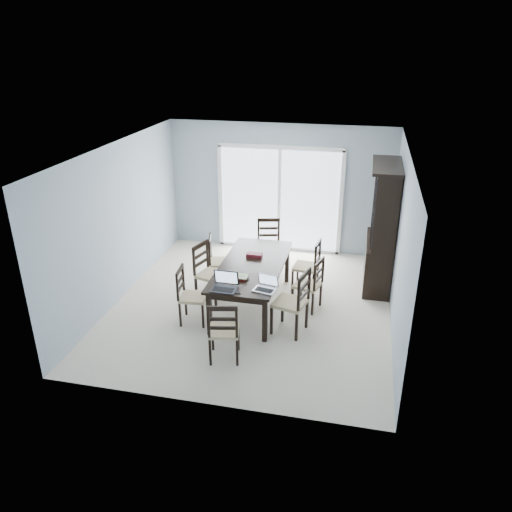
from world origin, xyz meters
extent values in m
plane|color=beige|center=(0.00, 0.00, 0.00)|extent=(5.00, 5.00, 0.00)
plane|color=white|center=(0.00, 0.00, 2.60)|extent=(5.00, 5.00, 0.00)
cube|color=#90A0AC|center=(0.00, 2.50, 1.30)|extent=(4.50, 0.02, 2.60)
cube|color=#90A0AC|center=(-2.25, 0.00, 1.30)|extent=(0.02, 5.00, 2.60)
cube|color=#90A0AC|center=(2.25, 0.00, 1.30)|extent=(0.02, 5.00, 2.60)
cube|color=gray|center=(0.00, 3.50, -0.05)|extent=(4.50, 2.00, 0.10)
cube|color=#99999E|center=(0.00, 4.50, 0.55)|extent=(4.50, 0.06, 1.10)
cube|color=black|center=(0.00, 0.00, 0.73)|extent=(1.00, 2.20, 0.04)
cube|color=black|center=(0.00, 0.00, 0.67)|extent=(0.88, 2.08, 0.10)
cube|color=black|center=(-0.42, -1.00, 0.34)|extent=(0.07, 0.07, 0.69)
cube|color=black|center=(0.42, -1.00, 0.34)|extent=(0.07, 0.07, 0.69)
cube|color=black|center=(-0.42, 1.00, 0.34)|extent=(0.07, 0.07, 0.69)
cube|color=black|center=(0.42, 1.00, 0.34)|extent=(0.07, 0.07, 0.69)
cube|color=black|center=(2.01, 1.25, 0.42)|extent=(0.45, 1.30, 0.85)
cube|color=black|center=(2.04, 1.25, 1.50)|extent=(0.38, 1.30, 1.30)
cube|color=black|center=(2.01, 1.25, 2.17)|extent=(0.50, 1.38, 0.05)
cube|color=black|center=(1.84, 0.83, 1.50)|extent=(0.02, 0.36, 1.18)
cube|color=black|center=(1.84, 1.25, 1.50)|extent=(0.02, 0.36, 1.18)
cube|color=black|center=(1.84, 1.67, 1.50)|extent=(0.02, 0.36, 1.18)
cube|color=silver|center=(0.00, 2.48, 1.05)|extent=(2.40, 0.02, 2.10)
cube|color=white|center=(0.00, 2.46, 2.14)|extent=(2.52, 0.05, 0.08)
cube|color=white|center=(0.00, 2.46, 1.05)|extent=(0.06, 0.05, 2.10)
cube|color=white|center=(0.00, 2.46, 0.03)|extent=(2.52, 0.05, 0.05)
cube|color=black|center=(-0.97, -0.53, 0.20)|extent=(0.04, 0.04, 0.40)
cube|color=black|center=(-0.93, -0.89, 0.20)|extent=(0.04, 0.04, 0.40)
cube|color=black|center=(-0.61, -0.50, 0.20)|extent=(0.04, 0.04, 0.40)
cube|color=black|center=(-0.58, -0.85, 0.20)|extent=(0.04, 0.04, 0.40)
cube|color=tan|center=(-0.77, -0.69, 0.43)|extent=(0.43, 0.43, 0.05)
cube|color=black|center=(-0.83, 0.28, 0.22)|extent=(0.04, 0.04, 0.44)
cube|color=black|center=(-0.94, -0.09, 0.22)|extent=(0.04, 0.04, 0.44)
cube|color=black|center=(-0.45, 0.17, 0.22)|extent=(0.04, 0.04, 0.44)
cube|color=black|center=(-0.57, -0.20, 0.22)|extent=(0.04, 0.04, 0.44)
cube|color=tan|center=(-0.70, 0.04, 0.47)|extent=(0.54, 0.54, 0.05)
cube|color=black|center=(-0.93, 0.78, 0.20)|extent=(0.04, 0.04, 0.41)
cube|color=black|center=(-0.84, 0.43, 0.20)|extent=(0.04, 0.04, 0.41)
cube|color=black|center=(-0.58, 0.87, 0.20)|extent=(0.04, 0.04, 0.41)
cube|color=black|center=(-0.49, 0.52, 0.20)|extent=(0.04, 0.04, 0.41)
cube|color=tan|center=(-0.71, 0.65, 0.43)|extent=(0.49, 0.49, 0.05)
cube|color=black|center=(0.87, -0.89, 0.23)|extent=(0.05, 0.05, 0.46)
cube|color=black|center=(0.97, -0.50, 0.23)|extent=(0.05, 0.05, 0.46)
cube|color=black|center=(0.48, -0.79, 0.23)|extent=(0.05, 0.05, 0.46)
cube|color=black|center=(0.58, -0.40, 0.23)|extent=(0.05, 0.05, 0.46)
cube|color=tan|center=(0.73, -0.65, 0.48)|extent=(0.54, 0.54, 0.05)
cube|color=black|center=(1.02, -0.11, 0.20)|extent=(0.04, 0.04, 0.40)
cube|color=black|center=(1.11, 0.23, 0.20)|extent=(0.04, 0.04, 0.40)
cube|color=black|center=(0.68, -0.01, 0.20)|extent=(0.04, 0.04, 0.40)
cube|color=black|center=(0.77, 0.33, 0.20)|extent=(0.04, 0.04, 0.40)
cube|color=tan|center=(0.89, 0.11, 0.42)|extent=(0.48, 0.48, 0.05)
cube|color=black|center=(0.95, 0.56, 0.21)|extent=(0.04, 0.04, 0.42)
cube|color=black|center=(0.99, 0.92, 0.21)|extent=(0.04, 0.04, 0.42)
cube|color=black|center=(0.58, 0.60, 0.21)|extent=(0.04, 0.04, 0.42)
cube|color=black|center=(0.62, 0.96, 0.21)|extent=(0.04, 0.04, 0.42)
cube|color=tan|center=(0.79, 0.76, 0.44)|extent=(0.45, 0.45, 0.05)
cube|color=black|center=(-0.18, -1.74, 0.21)|extent=(0.04, 0.04, 0.41)
cube|color=black|center=(0.18, -1.66, 0.21)|extent=(0.04, 0.04, 0.41)
cube|color=black|center=(-0.26, -1.38, 0.21)|extent=(0.04, 0.04, 0.41)
cube|color=black|center=(0.10, -1.31, 0.21)|extent=(0.04, 0.04, 0.41)
cube|color=tan|center=(-0.04, -1.52, 0.44)|extent=(0.48, 0.48, 0.05)
cube|color=black|center=(0.14, 1.64, 0.22)|extent=(0.04, 0.04, 0.43)
cube|color=black|center=(-0.23, 1.55, 0.22)|extent=(0.04, 0.04, 0.43)
cube|color=black|center=(0.23, 1.27, 0.22)|extent=(0.04, 0.04, 0.43)
cube|color=black|center=(-0.14, 1.18, 0.22)|extent=(0.04, 0.04, 0.43)
cube|color=tan|center=(0.00, 1.41, 0.46)|extent=(0.51, 0.51, 0.05)
cube|color=black|center=(-0.20, -0.96, 0.76)|extent=(0.37, 0.26, 0.02)
cube|color=silver|center=(-0.20, -0.96, 0.89)|extent=(0.33, 0.05, 0.20)
cube|color=silver|center=(0.38, -0.84, 0.76)|extent=(0.36, 0.28, 0.02)
cube|color=silver|center=(0.38, -0.84, 0.87)|extent=(0.28, 0.09, 0.17)
cube|color=maroon|center=(-0.08, -0.52, 0.76)|extent=(0.26, 0.21, 0.03)
cube|color=gold|center=(-0.07, -0.52, 0.79)|extent=(0.26, 0.20, 0.01)
cube|color=black|center=(0.01, -1.00, 0.76)|extent=(0.11, 0.06, 0.01)
cube|color=#450D1B|center=(-0.03, 0.30, 0.78)|extent=(0.26, 0.13, 0.06)
cube|color=maroon|center=(-1.00, 3.52, 0.44)|extent=(1.87, 1.69, 0.88)
cube|color=#959595|center=(-1.00, 3.52, 0.90)|extent=(1.92, 1.74, 0.06)
camera|label=1|loc=(1.65, -7.10, 4.13)|focal=35.00mm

